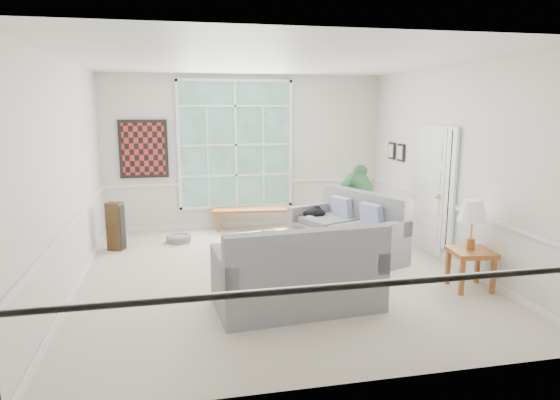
# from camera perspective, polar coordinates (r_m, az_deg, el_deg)

# --- Properties ---
(floor) EXTENTS (5.50, 6.00, 0.01)m
(floor) POSITION_cam_1_polar(r_m,az_deg,el_deg) (7.35, -0.44, -8.42)
(floor) COLOR beige
(floor) RESTS_ON ground
(ceiling) EXTENTS (5.50, 6.00, 0.02)m
(ceiling) POSITION_cam_1_polar(r_m,az_deg,el_deg) (6.97, -0.48, 15.62)
(ceiling) COLOR white
(ceiling) RESTS_ON ground
(wall_back) EXTENTS (5.50, 0.02, 3.00)m
(wall_back) POSITION_cam_1_polar(r_m,az_deg,el_deg) (9.94, -3.95, 5.49)
(wall_back) COLOR silver
(wall_back) RESTS_ON ground
(wall_front) EXTENTS (5.50, 0.02, 3.00)m
(wall_front) POSITION_cam_1_polar(r_m,az_deg,el_deg) (4.15, 7.88, -2.04)
(wall_front) COLOR silver
(wall_front) RESTS_ON ground
(wall_left) EXTENTS (0.02, 6.00, 3.00)m
(wall_left) POSITION_cam_1_polar(r_m,az_deg,el_deg) (6.99, -23.14, 2.41)
(wall_left) COLOR silver
(wall_left) RESTS_ON ground
(wall_right) EXTENTS (0.02, 6.00, 3.00)m
(wall_right) POSITION_cam_1_polar(r_m,az_deg,el_deg) (8.01, 19.23, 3.64)
(wall_right) COLOR silver
(wall_right) RESTS_ON ground
(window_back) EXTENTS (2.30, 0.08, 2.40)m
(window_back) POSITION_cam_1_polar(r_m,az_deg,el_deg) (9.86, -5.08, 6.30)
(window_back) COLOR white
(window_back) RESTS_ON wall_back
(entry_door) EXTENTS (0.08, 0.90, 2.10)m
(entry_door) POSITION_cam_1_polar(r_m,az_deg,el_deg) (8.57, 16.75, 1.17)
(entry_door) COLOR white
(entry_door) RESTS_ON floor
(door_sidelight) EXTENTS (0.08, 0.26, 1.90)m
(door_sidelight) POSITION_cam_1_polar(r_m,az_deg,el_deg) (8.02, 18.94, 1.13)
(door_sidelight) COLOR white
(door_sidelight) RESTS_ON wall_right
(wall_art) EXTENTS (0.90, 0.06, 1.10)m
(wall_art) POSITION_cam_1_polar(r_m,az_deg,el_deg) (9.80, -15.33, 5.64)
(wall_art) COLOR #5C1A1B
(wall_art) RESTS_ON wall_back
(wall_frame_near) EXTENTS (0.04, 0.26, 0.32)m
(wall_frame_near) POSITION_cam_1_polar(r_m,az_deg,el_deg) (9.52, 13.60, 5.28)
(wall_frame_near) COLOR black
(wall_frame_near) RESTS_ON wall_right
(wall_frame_far) EXTENTS (0.04, 0.26, 0.32)m
(wall_frame_far) POSITION_cam_1_polar(r_m,az_deg,el_deg) (9.88, 12.60, 5.52)
(wall_frame_far) COLOR black
(wall_frame_far) RESTS_ON wall_right
(loveseat_right) EXTENTS (1.63, 2.13, 1.03)m
(loveseat_right) POSITION_cam_1_polar(r_m,az_deg,el_deg) (8.08, 7.52, -2.90)
(loveseat_right) COLOR slate
(loveseat_right) RESTS_ON floor
(loveseat_front) EXTENTS (2.02, 1.16, 1.05)m
(loveseat_front) POSITION_cam_1_polar(r_m,az_deg,el_deg) (6.05, 1.99, -7.41)
(loveseat_front) COLOR slate
(loveseat_front) RESTS_ON floor
(coffee_table) EXTENTS (1.20, 0.84, 0.41)m
(coffee_table) POSITION_cam_1_polar(r_m,az_deg,el_deg) (7.94, -1.40, -5.37)
(coffee_table) COLOR #975220
(coffee_table) RESTS_ON floor
(pewter_bowl) EXTENTS (0.44, 0.44, 0.08)m
(pewter_bowl) POSITION_cam_1_polar(r_m,az_deg,el_deg) (7.82, -1.22, -3.78)
(pewter_bowl) COLOR #939297
(pewter_bowl) RESTS_ON coffee_table
(window_bench) EXTENTS (1.79, 0.51, 0.41)m
(window_bench) POSITION_cam_1_polar(r_m,az_deg,el_deg) (9.83, -2.52, -2.20)
(window_bench) COLOR #975220
(window_bench) RESTS_ON floor
(end_table) EXTENTS (0.55, 0.55, 0.47)m
(end_table) POSITION_cam_1_polar(r_m,az_deg,el_deg) (9.12, 8.63, -3.15)
(end_table) COLOR #975220
(end_table) RESTS_ON floor
(houseplant) EXTENTS (0.54, 0.54, 0.90)m
(houseplant) POSITION_cam_1_polar(r_m,az_deg,el_deg) (9.06, 8.74, 1.19)
(houseplant) COLOR #224B2A
(houseplant) RESTS_ON end_table
(side_table) EXTENTS (0.58, 0.58, 0.54)m
(side_table) POSITION_cam_1_polar(r_m,az_deg,el_deg) (7.15, 20.90, -7.42)
(side_table) COLOR #975220
(side_table) RESTS_ON floor
(table_lamp) EXTENTS (0.47, 0.47, 0.66)m
(table_lamp) POSITION_cam_1_polar(r_m,az_deg,el_deg) (7.03, 21.10, -2.66)
(table_lamp) COLOR silver
(table_lamp) RESTS_ON side_table
(pet_bed) EXTENTS (0.45, 0.45, 0.13)m
(pet_bed) POSITION_cam_1_polar(r_m,az_deg,el_deg) (9.14, -11.50, -4.32)
(pet_bed) COLOR slate
(pet_bed) RESTS_ON floor
(floor_speaker) EXTENTS (0.31, 0.28, 0.82)m
(floor_speaker) POSITION_cam_1_polar(r_m,az_deg,el_deg) (8.85, -18.27, -2.87)
(floor_speaker) COLOR #3F2714
(floor_speaker) RESTS_ON floor
(cat) EXTENTS (0.44, 0.36, 0.18)m
(cat) POSITION_cam_1_polar(r_m,az_deg,el_deg) (8.49, 3.96, -1.47)
(cat) COLOR black
(cat) RESTS_ON loveseat_right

